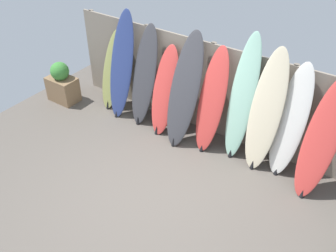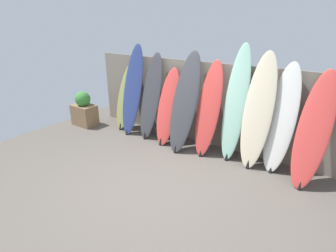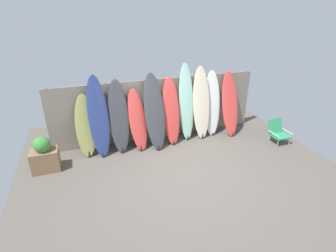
{
  "view_description": "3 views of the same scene",
  "coord_description": "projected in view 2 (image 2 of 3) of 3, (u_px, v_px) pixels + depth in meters",
  "views": [
    {
      "loc": [
        2.74,
        -3.33,
        4.41
      ],
      "look_at": [
        0.06,
        0.57,
        0.95
      ],
      "focal_mm": 40.0,
      "sensor_mm": 36.0,
      "label": 1
    },
    {
      "loc": [
        2.46,
        -2.92,
        2.57
      ],
      "look_at": [
        -0.02,
        0.6,
        0.85
      ],
      "focal_mm": 28.0,
      "sensor_mm": 36.0,
      "label": 2
    },
    {
      "loc": [
        -2.04,
        -4.89,
        3.69
      ],
      "look_at": [
        -0.19,
        0.52,
        1.03
      ],
      "focal_mm": 28.0,
      "sensor_mm": 36.0,
      "label": 3
    }
  ],
  "objects": [
    {
      "name": "ground",
      "position": [
        149.0,
        183.0,
        4.48
      ],
      "size": [
        7.68,
        7.68,
        0.0
      ],
      "primitive_type": "plane",
      "color": "#5B544C"
    },
    {
      "name": "fence_back",
      "position": [
        206.0,
        104.0,
        5.68
      ],
      "size": [
        6.08,
        0.11,
        1.8
      ],
      "color": "gray",
      "rests_on": "ground"
    },
    {
      "name": "surfboard_olive_0",
      "position": [
        125.0,
        98.0,
        6.57
      ],
      "size": [
        0.55,
        0.6,
        1.62
      ],
      "color": "olive",
      "rests_on": "ground"
    },
    {
      "name": "surfboard_navy_1",
      "position": [
        133.0,
        90.0,
        6.22
      ],
      "size": [
        0.54,
        0.67,
        2.11
      ],
      "color": "navy",
      "rests_on": "ground"
    },
    {
      "name": "surfboard_charcoal_2",
      "position": [
        151.0,
        97.0,
        6.0
      ],
      "size": [
        0.54,
        0.64,
        1.95
      ],
      "color": "#38383D",
      "rests_on": "ground"
    },
    {
      "name": "surfboard_red_3",
      "position": [
        168.0,
        107.0,
        5.77
      ],
      "size": [
        0.55,
        0.72,
        1.65
      ],
      "color": "#D13D38",
      "rests_on": "ground"
    },
    {
      "name": "surfboard_charcoal_4",
      "position": [
        185.0,
        103.0,
        5.39
      ],
      "size": [
        0.57,
        0.81,
        2.05
      ],
      "color": "#38383D",
      "rests_on": "ground"
    },
    {
      "name": "surfboard_red_5",
      "position": [
        209.0,
        110.0,
        5.2
      ],
      "size": [
        0.51,
        0.61,
        1.9
      ],
      "color": "#D13D38",
      "rests_on": "ground"
    },
    {
      "name": "surfboard_seafoam_6",
      "position": [
        236.0,
        105.0,
        4.96
      ],
      "size": [
        0.46,
        0.51,
        2.23
      ],
      "color": "#9ED6BC",
      "rests_on": "ground"
    },
    {
      "name": "surfboard_cream_7",
      "position": [
        258.0,
        113.0,
        4.69
      ],
      "size": [
        0.54,
        0.51,
        2.12
      ],
      "color": "beige",
      "rests_on": "ground"
    },
    {
      "name": "surfboard_white_8",
      "position": [
        281.0,
        120.0,
        4.57
      ],
      "size": [
        0.54,
        0.49,
        1.96
      ],
      "color": "white",
      "rests_on": "ground"
    },
    {
      "name": "surfboard_red_9",
      "position": [
        314.0,
        131.0,
        4.18
      ],
      "size": [
        0.56,
        0.77,
        1.9
      ],
      "color": "#D13D38",
      "rests_on": "ground"
    },
    {
      "name": "planter_box",
      "position": [
        84.0,
        110.0,
        6.88
      ],
      "size": [
        0.64,
        0.42,
        0.9
      ],
      "color": "#846647",
      "rests_on": "ground"
    }
  ]
}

